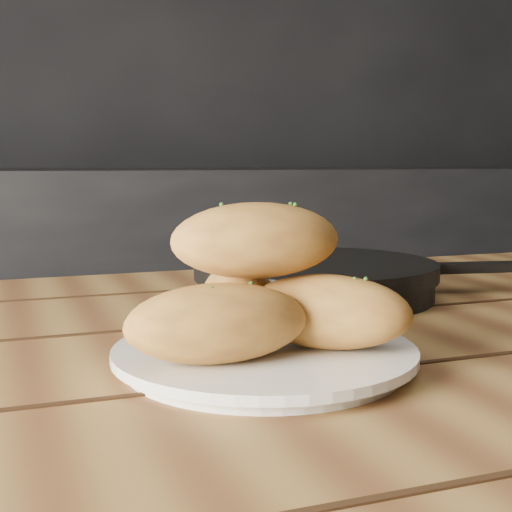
{
  "coord_description": "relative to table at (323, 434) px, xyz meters",
  "views": [
    {
      "loc": [
        -0.46,
        -0.02,
        0.92
      ],
      "look_at": [
        -0.26,
        0.52,
        0.84
      ],
      "focal_mm": 50.0,
      "sensor_mm": 36.0,
      "label": 1
    }
  ],
  "objects": [
    {
      "name": "table",
      "position": [
        0.0,
        0.0,
        0.0
      ],
      "size": [
        1.52,
        0.95,
        0.75
      ],
      "color": "olive",
      "rests_on": "ground"
    },
    {
      "name": "back_wall",
      "position": [
        0.17,
        1.43,
        0.69
      ],
      "size": [
        4.0,
        0.04,
        2.7
      ],
      "primitive_type": "cube",
      "color": "black",
      "rests_on": "ground"
    },
    {
      "name": "plate",
      "position": [
        -0.09,
        -0.07,
        0.1
      ],
      "size": [
        0.25,
        0.25,
        0.02
      ],
      "color": "white",
      "rests_on": "table"
    },
    {
      "name": "bread_rolls",
      "position": [
        -0.09,
        -0.07,
        0.16
      ],
      "size": [
        0.24,
        0.21,
        0.12
      ],
      "color": "#BC8234",
      "rests_on": "plate"
    },
    {
      "name": "skillet",
      "position": [
        0.09,
        0.2,
        0.12
      ],
      "size": [
        0.43,
        0.3,
        0.05
      ],
      "color": "black",
      "rests_on": "table"
    },
    {
      "name": "counter",
      "position": [
        0.17,
        1.13,
        -0.21
      ],
      "size": [
        2.8,
        0.6,
        0.9
      ],
      "primitive_type": "cube",
      "color": "black",
      "rests_on": "ground"
    }
  ]
}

